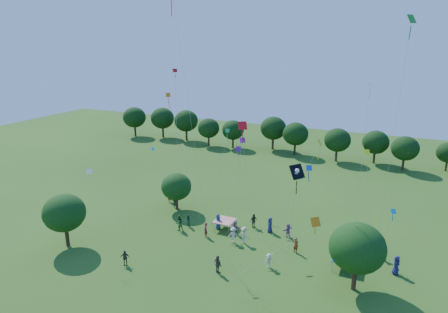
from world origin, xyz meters
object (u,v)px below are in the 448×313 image
at_px(near_tree_north, 176,187).
at_px(tent_red_stripe, 224,221).
at_px(tent_blue, 345,258).
at_px(near_tree_east, 357,248).
at_px(near_tree_west, 64,213).
at_px(pirate_kite, 297,173).
at_px(red_high_kite, 178,37).

relative_size(near_tree_north, tent_red_stripe, 2.23).
bearing_deg(tent_blue, near_tree_north, 166.21).
relative_size(near_tree_east, tent_red_stripe, 2.85).
bearing_deg(tent_red_stripe, near_tree_north, 162.18).
distance_m(near_tree_west, tent_red_stripe, 17.48).
height_order(near_tree_west, near_tree_east, near_tree_east).
relative_size(near_tree_west, tent_red_stripe, 2.64).
relative_size(tent_red_stripe, tent_blue, 1.00).
xyz_separation_m(near_tree_west, pirate_kite, (24.07, 1.41, 7.31)).
height_order(near_tree_west, red_high_kite, red_high_kite).
xyz_separation_m(tent_red_stripe, pirate_kite, (10.39, -9.12, 10.08)).
xyz_separation_m(near_tree_east, tent_blue, (-1.25, 3.17, -3.04)).
distance_m(tent_red_stripe, pirate_kite, 17.11).
distance_m(near_tree_north, red_high_kite, 20.16).
height_order(tent_red_stripe, tent_blue, same).
relative_size(near_tree_west, pirate_kite, 0.56).
distance_m(tent_blue, pirate_kite, 12.41).
bearing_deg(near_tree_west, tent_blue, 15.56).
bearing_deg(near_tree_north, near_tree_west, -113.73).
distance_m(tent_red_stripe, tent_blue, 14.27).
xyz_separation_m(tent_blue, red_high_kite, (-16.97, -1.32, 20.49)).
height_order(near_tree_west, pirate_kite, pirate_kite).
bearing_deg(tent_blue, red_high_kite, -175.57).
bearing_deg(tent_blue, pirate_kite, -119.77).
height_order(tent_blue, pirate_kite, pirate_kite).
relative_size(near_tree_east, pirate_kite, 0.60).
distance_m(near_tree_west, near_tree_east, 29.27).
bearing_deg(near_tree_north, pirate_kite, -32.50).
xyz_separation_m(near_tree_west, red_high_kite, (10.69, 6.39, 17.71)).
xyz_separation_m(near_tree_west, tent_blue, (27.67, 7.70, -2.77)).
bearing_deg(pirate_kite, near_tree_north, 147.50).
distance_m(near_tree_east, pirate_kite, 9.10).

